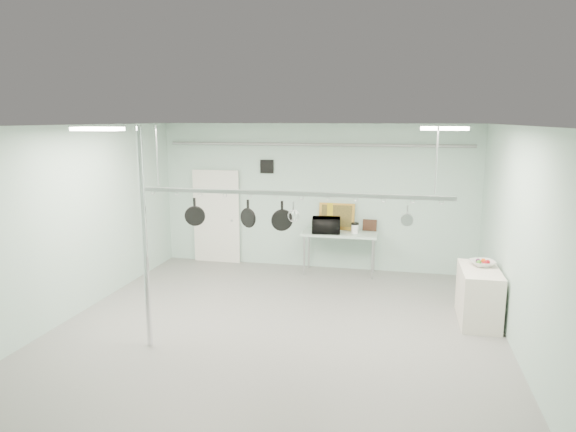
% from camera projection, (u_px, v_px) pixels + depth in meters
% --- Properties ---
extents(floor, '(8.00, 8.00, 0.00)m').
position_uv_depth(floor, '(272.00, 339.00, 7.80)').
color(floor, gray).
rests_on(floor, ground).
extents(ceiling, '(7.00, 8.00, 0.02)m').
position_uv_depth(ceiling, '(270.00, 126.00, 7.21)').
color(ceiling, silver).
rests_on(ceiling, back_wall).
extents(back_wall, '(7.00, 0.02, 3.20)m').
position_uv_depth(back_wall, '(315.00, 197.00, 11.33)').
color(back_wall, '#A5C6B9').
rests_on(back_wall, floor).
extents(right_wall, '(0.02, 8.00, 3.20)m').
position_uv_depth(right_wall, '(527.00, 249.00, 6.77)').
color(right_wall, '#A5C6B9').
rests_on(right_wall, floor).
extents(door, '(1.10, 0.10, 2.20)m').
position_uv_depth(door, '(217.00, 217.00, 11.87)').
color(door, silver).
rests_on(door, floor).
extents(wall_vent, '(0.30, 0.04, 0.30)m').
position_uv_depth(wall_vent, '(267.00, 166.00, 11.43)').
color(wall_vent, black).
rests_on(wall_vent, back_wall).
extents(conduit_pipe, '(6.60, 0.07, 0.07)m').
position_uv_depth(conduit_pipe, '(315.00, 145.00, 11.03)').
color(conduit_pipe, gray).
rests_on(conduit_pipe, back_wall).
extents(chrome_pole, '(0.08, 0.08, 3.20)m').
position_uv_depth(chrome_pole, '(145.00, 240.00, 7.29)').
color(chrome_pole, silver).
rests_on(chrome_pole, floor).
extents(prep_table, '(1.60, 0.70, 0.91)m').
position_uv_depth(prep_table, '(340.00, 236.00, 10.98)').
color(prep_table, '#ADCCBD').
rests_on(prep_table, floor).
extents(side_cabinet, '(0.60, 1.20, 0.90)m').
position_uv_depth(side_cabinet, '(479.00, 295.00, 8.40)').
color(side_cabinet, silver).
rests_on(side_cabinet, floor).
extents(pot_rack, '(4.80, 0.06, 1.00)m').
position_uv_depth(pot_rack, '(289.00, 192.00, 7.63)').
color(pot_rack, '#B7B7BC').
rests_on(pot_rack, ceiling).
extents(light_panel_left, '(0.65, 0.30, 0.05)m').
position_uv_depth(light_panel_left, '(98.00, 129.00, 6.91)').
color(light_panel_left, white).
rests_on(light_panel_left, ceiling).
extents(light_panel_right, '(0.65, 0.30, 0.05)m').
position_uv_depth(light_panel_right, '(444.00, 128.00, 7.28)').
color(light_panel_right, white).
rests_on(light_panel_right, ceiling).
extents(microwave, '(0.64, 0.47, 0.33)m').
position_uv_depth(microwave, '(326.00, 225.00, 10.90)').
color(microwave, black).
rests_on(microwave, prep_table).
extents(coffee_canister, '(0.19, 0.19, 0.19)m').
position_uv_depth(coffee_canister, '(355.00, 229.00, 10.87)').
color(coffee_canister, white).
rests_on(coffee_canister, prep_table).
extents(painting_large, '(0.78, 0.16, 0.58)m').
position_uv_depth(painting_large, '(337.00, 216.00, 11.22)').
color(painting_large, gold).
rests_on(painting_large, prep_table).
extents(painting_small, '(0.31, 0.10, 0.25)m').
position_uv_depth(painting_small, '(370.00, 225.00, 11.10)').
color(painting_small, '#321C11').
rests_on(painting_small, prep_table).
extents(fruit_bowl, '(0.48, 0.48, 0.10)m').
position_uv_depth(fruit_bowl, '(482.00, 263.00, 8.47)').
color(fruit_bowl, silver).
rests_on(fruit_bowl, side_cabinet).
extents(skillet_left, '(0.32, 0.15, 0.43)m').
position_uv_depth(skillet_left, '(195.00, 211.00, 8.02)').
color(skillet_left, black).
rests_on(skillet_left, pot_rack).
extents(skillet_mid, '(0.30, 0.19, 0.43)m').
position_uv_depth(skillet_mid, '(248.00, 214.00, 7.83)').
color(skillet_mid, black).
rests_on(skillet_mid, pot_rack).
extents(skillet_right, '(0.32, 0.19, 0.47)m').
position_uv_depth(skillet_right, '(282.00, 216.00, 7.73)').
color(skillet_right, black).
rests_on(skillet_right, pot_rack).
extents(whisk, '(0.20, 0.20, 0.31)m').
position_uv_depth(whisk, '(294.00, 211.00, 7.67)').
color(whisk, '#B6B7BC').
rests_on(whisk, pot_rack).
extents(grater, '(0.08, 0.04, 0.21)m').
position_uv_depth(grater, '(330.00, 209.00, 7.55)').
color(grater, '#C2C817').
rests_on(grater, pot_rack).
extents(saucepan, '(0.20, 0.16, 0.30)m').
position_uv_depth(saucepan, '(407.00, 216.00, 7.32)').
color(saucepan, '#ADACB1').
rests_on(saucepan, pot_rack).
extents(fruit_cluster, '(0.24, 0.24, 0.09)m').
position_uv_depth(fruit_cluster, '(483.00, 261.00, 8.46)').
color(fruit_cluster, '#A20F16').
rests_on(fruit_cluster, fruit_bowl).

